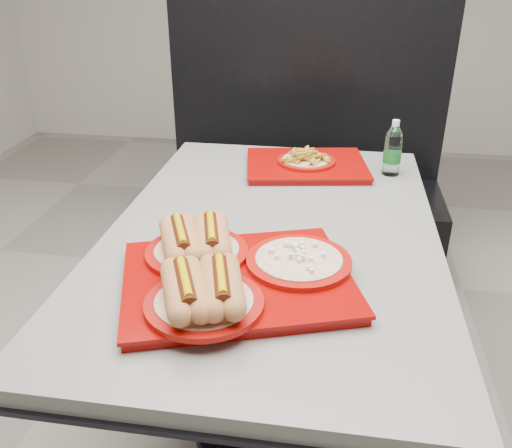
% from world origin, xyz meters
% --- Properties ---
extents(ground, '(6.00, 6.00, 0.00)m').
position_xyz_m(ground, '(0.00, 0.00, 0.00)').
color(ground, gray).
rests_on(ground, ground).
extents(diner_table, '(0.92, 1.42, 0.75)m').
position_xyz_m(diner_table, '(0.00, 0.00, 0.58)').
color(diner_table, black).
rests_on(diner_table, ground).
extents(booth_bench, '(1.30, 0.57, 1.35)m').
position_xyz_m(booth_bench, '(0.00, 1.09, 0.40)').
color(booth_bench, black).
rests_on(booth_bench, ground).
extents(tray_near, '(0.61, 0.54, 0.11)m').
position_xyz_m(tray_near, '(-0.07, -0.31, 0.79)').
color(tray_near, '#810503').
rests_on(tray_near, diner_table).
extents(tray_far, '(0.46, 0.39, 0.08)m').
position_xyz_m(tray_far, '(0.06, 0.47, 0.77)').
color(tray_far, '#810503').
rests_on(tray_far, diner_table).
extents(water_bottle, '(0.06, 0.06, 0.19)m').
position_xyz_m(water_bottle, '(0.35, 0.47, 0.83)').
color(water_bottle, silver).
rests_on(water_bottle, diner_table).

